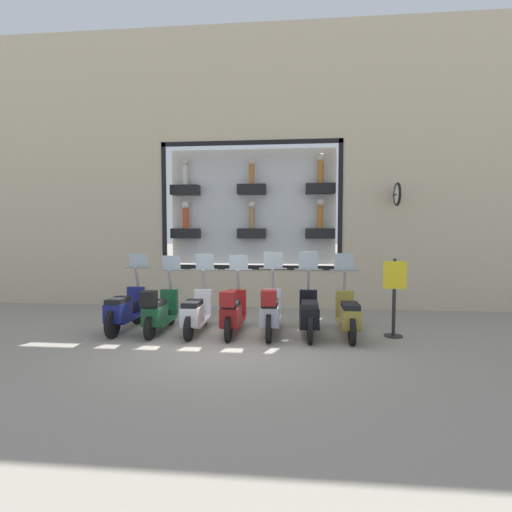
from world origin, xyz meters
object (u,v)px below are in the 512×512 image
(shop_sign_post, at_px, (394,295))
(scooter_white_4, at_px, (196,313))
(scooter_green_5, at_px, (158,311))
(scooter_navy_6, at_px, (124,310))
(scooter_silver_2, at_px, (271,312))
(scooter_red_3, at_px, (232,312))
(scooter_black_1, at_px, (309,314))
(scooter_olive_0, at_px, (348,316))

(shop_sign_post, bearing_deg, scooter_white_4, 91.97)
(scooter_white_4, height_order, scooter_green_5, scooter_white_4)
(scooter_navy_6, bearing_deg, scooter_white_4, -90.23)
(scooter_white_4, bearing_deg, scooter_silver_2, -91.88)
(scooter_red_3, bearing_deg, scooter_black_1, -87.49)
(scooter_navy_6, height_order, shop_sign_post, scooter_navy_6)
(scooter_green_5, bearing_deg, shop_sign_post, -87.53)
(scooter_white_4, xyz_separation_m, shop_sign_post, (0.14, -3.99, 0.41))
(scooter_red_3, height_order, scooter_navy_6, scooter_navy_6)
(scooter_black_1, bearing_deg, scooter_green_5, 91.37)
(scooter_white_4, bearing_deg, scooter_navy_6, 89.77)
(scooter_white_4, xyz_separation_m, scooter_green_5, (-0.07, 0.77, 0.03))
(scooter_green_5, relative_size, shop_sign_post, 1.15)
(scooter_silver_2, bearing_deg, scooter_olive_0, -88.00)
(scooter_red_3, xyz_separation_m, scooter_white_4, (0.06, 0.77, -0.04))
(scooter_olive_0, relative_size, shop_sign_post, 1.15)
(shop_sign_post, bearing_deg, scooter_green_5, 92.47)
(scooter_red_3, bearing_deg, shop_sign_post, -86.46)
(scooter_silver_2, xyz_separation_m, shop_sign_post, (0.19, -2.45, 0.35))
(scooter_red_3, bearing_deg, scooter_green_5, 90.23)
(scooter_navy_6, bearing_deg, scooter_red_3, -91.68)
(scooter_white_4, distance_m, scooter_navy_6, 1.54)
(scooter_black_1, height_order, scooter_silver_2, scooter_black_1)
(scooter_olive_0, bearing_deg, shop_sign_post, -81.60)
(scooter_silver_2, distance_m, scooter_red_3, 0.77)
(scooter_red_3, relative_size, scooter_white_4, 1.00)
(scooter_red_3, height_order, scooter_white_4, scooter_white_4)
(scooter_white_4, bearing_deg, scooter_red_3, -94.58)
(scooter_silver_2, relative_size, shop_sign_post, 1.16)
(scooter_olive_0, bearing_deg, scooter_navy_6, 89.96)
(scooter_navy_6, bearing_deg, scooter_green_5, -95.48)
(scooter_red_3, bearing_deg, scooter_navy_6, 88.32)
(scooter_red_3, height_order, scooter_green_5, scooter_red_3)
(scooter_silver_2, bearing_deg, shop_sign_post, -85.62)
(scooter_olive_0, xyz_separation_m, scooter_silver_2, (-0.05, 1.54, 0.05))
(scooter_navy_6, bearing_deg, scooter_olive_0, -90.04)
(scooter_red_3, relative_size, scooter_navy_6, 0.99)
(scooter_navy_6, relative_size, shop_sign_post, 1.16)
(scooter_black_1, height_order, shop_sign_post, scooter_black_1)
(scooter_olive_0, distance_m, shop_sign_post, 1.00)
(scooter_olive_0, height_order, scooter_white_4, scooter_olive_0)
(scooter_white_4, bearing_deg, scooter_black_1, -89.86)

